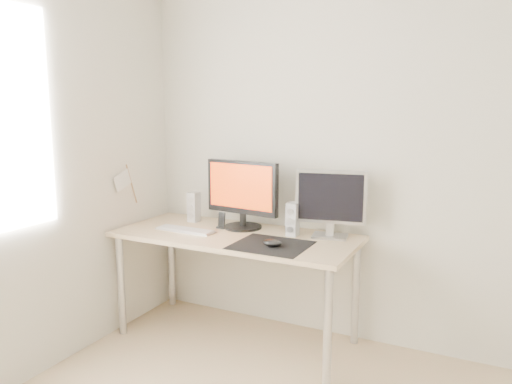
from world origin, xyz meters
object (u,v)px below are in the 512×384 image
(second_monitor, at_px, (331,200))
(speaker_left, at_px, (194,207))
(main_monitor, at_px, (242,192))
(keyboard, at_px, (185,230))
(phone_dock, at_px, (222,223))
(speaker_right, at_px, (293,219))
(desk, at_px, (236,245))
(mouse, at_px, (272,243))

(second_monitor, relative_size, speaker_left, 2.07)
(main_monitor, xyz_separation_m, speaker_left, (-0.41, 0.02, -0.15))
(main_monitor, distance_m, speaker_left, 0.44)
(second_monitor, bearing_deg, keyboard, -163.27)
(second_monitor, height_order, speaker_left, second_monitor)
(speaker_left, xyz_separation_m, keyboard, (0.10, -0.26, -0.10))
(keyboard, relative_size, phone_dock, 3.80)
(second_monitor, bearing_deg, speaker_right, -163.18)
(main_monitor, xyz_separation_m, second_monitor, (0.61, 0.04, -0.01))
(desk, distance_m, phone_dock, 0.22)
(mouse, height_order, speaker_left, speaker_left)
(desk, height_order, speaker_right, speaker_right)
(speaker_left, distance_m, speaker_right, 0.80)
(keyboard, bearing_deg, mouse, -7.52)
(mouse, bearing_deg, speaker_left, 155.96)
(keyboard, bearing_deg, second_monitor, 16.73)
(desk, distance_m, speaker_right, 0.42)
(main_monitor, xyz_separation_m, speaker_right, (0.38, -0.03, -0.15))
(mouse, bearing_deg, second_monitor, 56.98)
(phone_dock, bearing_deg, second_monitor, 7.63)
(desk, height_order, keyboard, keyboard)
(main_monitor, relative_size, second_monitor, 1.23)
(keyboard, height_order, phone_dock, phone_dock)
(desk, xyz_separation_m, second_monitor, (0.58, 0.20, 0.32))
(speaker_left, xyz_separation_m, speaker_right, (0.80, -0.05, 0.00))
(phone_dock, bearing_deg, keyboard, -135.44)
(speaker_left, bearing_deg, second_monitor, 1.00)
(phone_dock, bearing_deg, speaker_right, 3.35)
(second_monitor, height_order, keyboard, second_monitor)
(second_monitor, height_order, phone_dock, second_monitor)
(mouse, relative_size, desk, 0.08)
(desk, xyz_separation_m, speaker_right, (0.35, 0.13, 0.19))
(mouse, distance_m, desk, 0.40)
(desk, bearing_deg, phone_dock, 148.84)
(mouse, relative_size, phone_dock, 1.08)
(desk, distance_m, keyboard, 0.36)
(desk, bearing_deg, speaker_left, 157.95)
(main_monitor, distance_m, keyboard, 0.46)
(mouse, height_order, main_monitor, main_monitor)
(speaker_right, height_order, phone_dock, speaker_right)
(speaker_left, height_order, speaker_right, same)
(desk, relative_size, speaker_left, 7.37)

